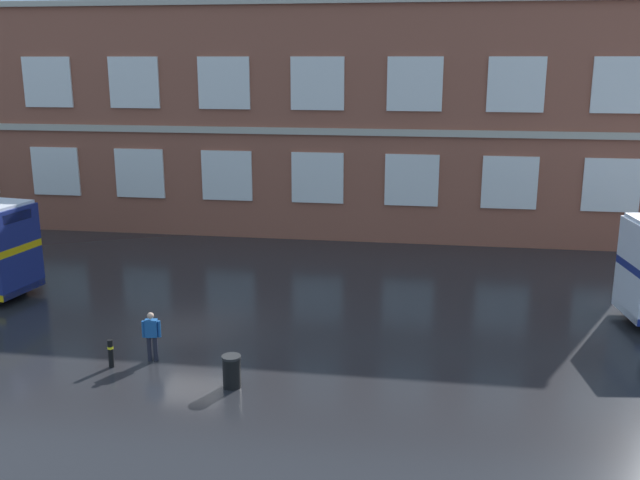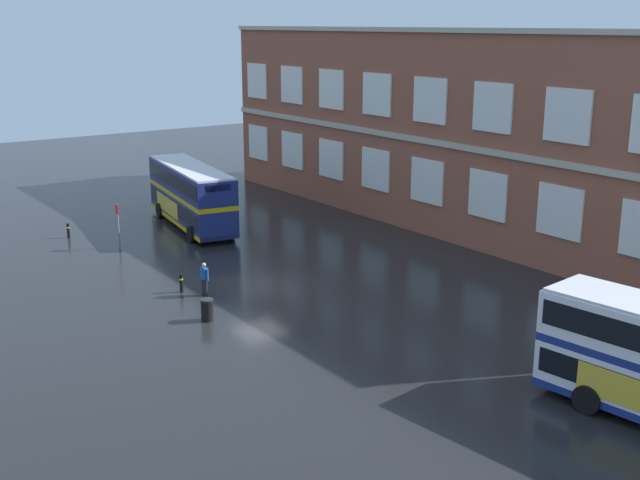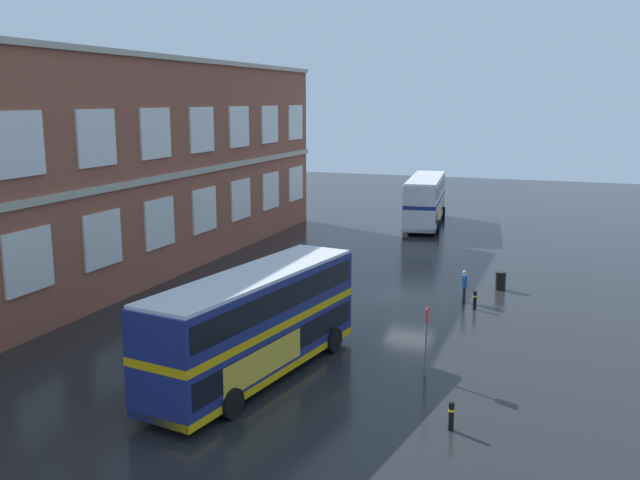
{
  "view_description": "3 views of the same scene",
  "coord_description": "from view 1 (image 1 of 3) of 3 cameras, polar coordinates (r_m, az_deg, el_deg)",
  "views": [
    {
      "loc": [
        8.61,
        -23.95,
        9.83
      ],
      "look_at": [
        4.19,
        4.69,
        2.42
      ],
      "focal_mm": 39.91,
      "sensor_mm": 36.0,
      "label": 1
    },
    {
      "loc": [
        33.58,
        -20.05,
        13.18
      ],
      "look_at": [
        2.44,
        2.16,
        2.67
      ],
      "focal_mm": 44.63,
      "sensor_mm": 36.0,
      "label": 2
    },
    {
      "loc": [
        -36.14,
        -8.15,
        10.38
      ],
      "look_at": [
        -0.1,
        5.14,
        2.71
      ],
      "focal_mm": 39.53,
      "sensor_mm": 36.0,
      "label": 3
    }
  ],
  "objects": [
    {
      "name": "station_litter_bin",
      "position": [
        22.34,
        -7.09,
        -10.4
      ],
      "size": [
        0.6,
        0.6,
        1.03
      ],
      "color": "black",
      "rests_on": "ground"
    },
    {
      "name": "ground_plane",
      "position": [
        29.05,
        -9.06,
        -5.62
      ],
      "size": [
        120.0,
        120.0,
        0.0
      ],
      "primitive_type": "plane",
      "color": "black"
    },
    {
      "name": "brick_terminal_building",
      "position": [
        43.51,
        -6.11,
        9.6
      ],
      "size": [
        45.91,
        8.19,
        12.88
      ],
      "color": "brown",
      "rests_on": "ground"
    },
    {
      "name": "waiting_passenger",
      "position": [
        24.49,
        -13.35,
        -7.37
      ],
      "size": [
        0.64,
        0.3,
        1.7
      ],
      "color": "black",
      "rests_on": "ground"
    },
    {
      "name": "safety_bollard_east",
      "position": [
        24.49,
        -16.43,
        -8.69
      ],
      "size": [
        0.19,
        0.19,
        0.95
      ],
      "color": "black",
      "rests_on": "ground"
    }
  ]
}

